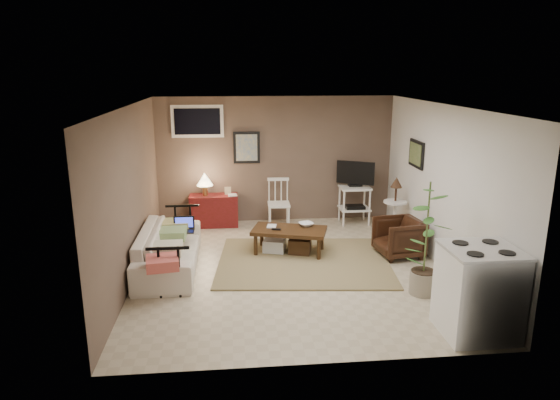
{
  "coord_description": "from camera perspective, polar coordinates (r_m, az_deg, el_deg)",
  "views": [
    {
      "loc": [
        -0.84,
        -6.9,
        2.9
      ],
      "look_at": [
        -0.13,
        0.35,
        0.97
      ],
      "focal_mm": 32.0,
      "sensor_mm": 36.0,
      "label": 1
    }
  ],
  "objects": [
    {
      "name": "coffee_table",
      "position": [
        8.03,
        1.0,
        -4.48
      ],
      "size": [
        1.28,
        0.9,
        0.44
      ],
      "color": "#3E2411",
      "rests_on": "floor"
    },
    {
      "name": "sofa",
      "position": [
        7.59,
        -12.62,
        -4.72
      ],
      "size": [
        0.61,
        2.08,
        0.81
      ],
      "primitive_type": "imported",
      "rotation": [
        0.0,
        0.0,
        1.57
      ],
      "color": "beige",
      "rests_on": "floor"
    },
    {
      "name": "sofa_pillows",
      "position": [
        7.33,
        -12.49,
        -4.65
      ],
      "size": [
        0.4,
        1.98,
        0.14
      ],
      "primitive_type": null,
      "color": "beige",
      "rests_on": "sofa"
    },
    {
      "name": "spindle_chair",
      "position": [
        9.38,
        -0.14,
        -0.49
      ],
      "size": [
        0.42,
        0.42,
        0.9
      ],
      "color": "white",
      "rests_on": "floor"
    },
    {
      "name": "armchair",
      "position": [
        8.12,
        13.42,
        -3.99
      ],
      "size": [
        0.69,
        0.73,
        0.67
      ],
      "primitive_type": "imported",
      "rotation": [
        0.0,
        0.0,
        -1.43
      ],
      "color": "black",
      "rests_on": "floor"
    },
    {
      "name": "art_right",
      "position": [
        8.63,
        15.32,
        5.1
      ],
      "size": [
        0.03,
        0.6,
        0.45
      ],
      "primitive_type": "cube",
      "color": "black"
    },
    {
      "name": "red_console",
      "position": [
        9.48,
        -7.65,
        -0.85
      ],
      "size": [
        0.9,
        0.4,
        1.04
      ],
      "color": "maroon",
      "rests_on": "floor"
    },
    {
      "name": "sofa_end_rails",
      "position": [
        7.59,
        -11.7,
        -5.11
      ],
      "size": [
        0.56,
        2.08,
        0.7
      ],
      "primitive_type": null,
      "color": "black",
      "rests_on": "floor"
    },
    {
      "name": "side_table",
      "position": [
        8.94,
        13.05,
        -0.01
      ],
      "size": [
        0.4,
        0.4,
        1.08
      ],
      "color": "white",
      "rests_on": "floor"
    },
    {
      "name": "book_table",
      "position": [
        8.06,
        -1.49,
        -2.37
      ],
      "size": [
        0.15,
        0.04,
        0.2
      ],
      "primitive_type": "imported",
      "rotation": [
        0.0,
        0.0,
        -0.19
      ],
      "color": "#3E2411",
      "rests_on": "coffee_table"
    },
    {
      "name": "stove",
      "position": [
        6.02,
        21.72,
        -9.66
      ],
      "size": [
        0.79,
        0.73,
        1.03
      ],
      "color": "white",
      "rests_on": "floor"
    },
    {
      "name": "laptop",
      "position": [
        7.87,
        -10.92,
        -3.0
      ],
      "size": [
        0.32,
        0.23,
        0.22
      ],
      "color": "black",
      "rests_on": "sofa"
    },
    {
      "name": "floor",
      "position": [
        7.53,
        1.22,
        -7.82
      ],
      "size": [
        5.0,
        5.0,
        0.0
      ],
      "primitive_type": "plane",
      "color": "#C1B293",
      "rests_on": "ground"
    },
    {
      "name": "window",
      "position": [
        9.44,
        -9.42,
        8.86
      ],
      "size": [
        0.96,
        0.03,
        0.6
      ],
      "primitive_type": "cube",
      "color": "white"
    },
    {
      "name": "book_console",
      "position": [
        9.31,
        -5.96,
        1.11
      ],
      "size": [
        0.16,
        0.03,
        0.21
      ],
      "primitive_type": "imported",
      "rotation": [
        0.0,
        0.0,
        0.08
      ],
      "color": "#3E2411",
      "rests_on": "red_console"
    },
    {
      "name": "tv_stand",
      "position": [
        9.6,
        8.56,
        1.04
      ],
      "size": [
        0.66,
        0.46,
        1.2
      ],
      "color": "white",
      "rests_on": "floor"
    },
    {
      "name": "bowl",
      "position": [
        8.09,
        3.01,
        -2.2
      ],
      "size": [
        0.24,
        0.12,
        0.23
      ],
      "primitive_type": "imported",
      "rotation": [
        0.0,
        0.0,
        0.31
      ],
      "color": "#3E2411",
      "rests_on": "coffee_table"
    },
    {
      "name": "rug",
      "position": [
        7.76,
        2.71,
        -7.02
      ],
      "size": [
        2.79,
        2.33,
        0.02
      ],
      "primitive_type": "cube",
      "rotation": [
        0.0,
        0.0,
        -0.1
      ],
      "color": "olive",
      "rests_on": "floor"
    },
    {
      "name": "art_back",
      "position": [
        9.49,
        -3.84,
        6.01
      ],
      "size": [
        0.5,
        0.03,
        0.6
      ],
      "primitive_type": "cube",
      "color": "black"
    },
    {
      "name": "potted_plant",
      "position": [
        6.71,
        16.4,
        -3.82
      ],
      "size": [
        0.39,
        0.39,
        1.55
      ],
      "color": "gray",
      "rests_on": "floor"
    }
  ]
}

